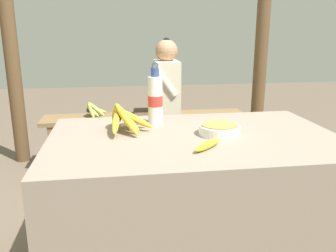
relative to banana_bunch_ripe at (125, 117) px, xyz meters
The scene contains 10 objects.
market_counter 0.55m from the banana_bunch_ripe, 22.59° to the right, with size 1.41×0.89×0.68m.
banana_bunch_ripe is the anchor object (origin of this frame).
serving_bowl 0.48m from the banana_bunch_ripe, 17.40° to the right, with size 0.20×0.20×0.05m.
water_bottle 0.21m from the banana_bunch_ripe, 32.42° to the left, with size 0.08×0.08×0.34m.
loose_banana_front 0.48m from the banana_bunch_ripe, 44.88° to the right, with size 0.16×0.15×0.03m.
wooden_bench 1.35m from the banana_bunch_ripe, 80.40° to the left, with size 1.78×0.32×0.45m.
seated_vendor 1.30m from the banana_bunch_ripe, 74.51° to the left, with size 0.41×0.39×1.12m.
banana_bunch_green 1.32m from the banana_bunch_ripe, 100.42° to the left, with size 0.19×0.28×0.14m.
support_post_near 1.90m from the banana_bunch_ripe, 120.86° to the left, with size 0.12×0.12×2.74m.
support_post_far 2.14m from the banana_bunch_ripe, 48.70° to the left, with size 0.12×0.12×2.74m.
Camera 1 is at (-0.37, -1.62, 1.18)m, focal length 38.00 mm.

